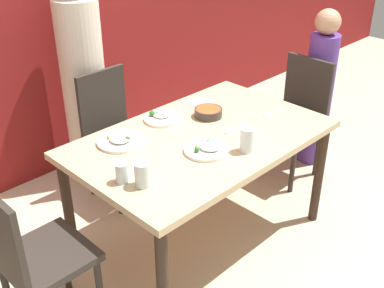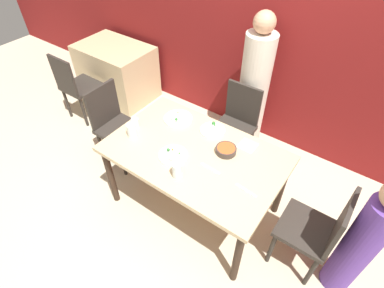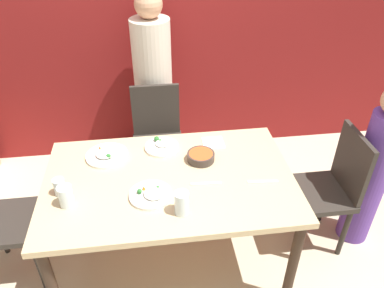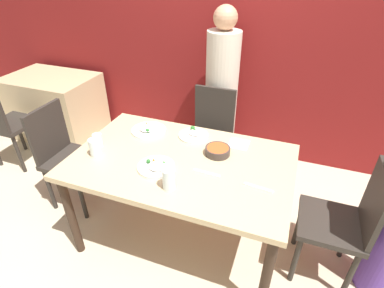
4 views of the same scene
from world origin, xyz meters
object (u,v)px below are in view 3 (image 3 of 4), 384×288
object	(u,v)px
person_child	(372,173)
person_adult	(154,94)
chair_adult_spot	(158,138)
bowl_curry	(201,156)
plate_rice_adult	(151,194)
chair_child_spot	(329,187)
glass_water_tall	(60,187)

from	to	relation	value
person_child	person_adult	bearing A→B (deg)	142.47
chair_adult_spot	bowl_curry	world-z (taller)	chair_adult_spot
chair_adult_spot	plate_rice_adult	size ratio (longest dim) A/B	3.76
chair_child_spot	person_adult	bearing A→B (deg)	-133.91
bowl_curry	chair_adult_spot	bearing A→B (deg)	110.76
glass_water_tall	chair_adult_spot	bearing A→B (deg)	56.14
person_adult	person_child	distance (m)	1.77
person_adult	bowl_curry	world-z (taller)	person_adult
bowl_curry	plate_rice_adult	xyz separation A→B (m)	(-0.32, -0.29, -0.01)
plate_rice_adult	bowl_curry	bearing A→B (deg)	42.20
person_adult	plate_rice_adult	xyz separation A→B (m)	(-0.07, -1.28, 0.03)
plate_rice_adult	person_adult	bearing A→B (deg)	86.64
person_child	glass_water_tall	world-z (taller)	person_child
chair_adult_spot	plate_rice_adult	world-z (taller)	chair_adult_spot
chair_adult_spot	glass_water_tall	world-z (taller)	chair_adult_spot
plate_rice_adult	glass_water_tall	distance (m)	0.51
plate_rice_adult	glass_water_tall	bearing A→B (deg)	170.11
chair_child_spot	glass_water_tall	distance (m)	1.72
chair_child_spot	person_child	bearing A→B (deg)	90.00
person_child	bowl_curry	distance (m)	1.16
person_adult	plate_rice_adult	distance (m)	1.28
chair_adult_spot	plate_rice_adult	xyz separation A→B (m)	(-0.07, -0.95, 0.26)
person_adult	person_child	xyz separation A→B (m)	(1.40, -1.07, -0.14)
chair_child_spot	chair_adult_spot	bearing A→B (deg)	-123.76
person_adult	bowl_curry	distance (m)	1.01
chair_child_spot	glass_water_tall	xyz separation A→B (m)	(-1.69, -0.12, 0.30)
person_child	chair_adult_spot	bearing A→B (deg)	151.93
bowl_curry	person_adult	bearing A→B (deg)	104.18
person_child	glass_water_tall	distance (m)	1.99
chair_child_spot	person_child	xyz separation A→B (m)	(0.28, 0.00, 0.09)
person_adult	chair_adult_spot	bearing A→B (deg)	-90.00
person_child	bowl_curry	size ratio (longest dim) A/B	7.13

